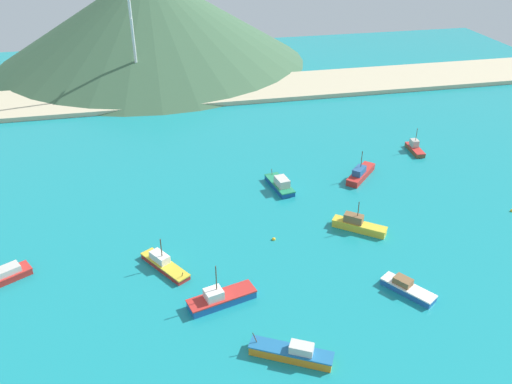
# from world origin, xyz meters

# --- Properties ---
(ground) EXTENTS (260.00, 280.00, 0.50)m
(ground) POSITION_xyz_m (0.00, 30.00, -0.25)
(ground) COLOR teal
(fishing_boat_0) EXTENTS (8.73, 8.92, 6.22)m
(fishing_boat_0) POSITION_xyz_m (33.86, 51.13, 0.98)
(fishing_boat_0) COLOR red
(fishing_boat_0) RESTS_ON ground
(fishing_boat_1) EXTENTS (9.47, 7.04, 4.40)m
(fishing_boat_1) POSITION_xyz_m (-32.13, 31.36, 0.80)
(fishing_boat_1) COLOR red
(fishing_boat_1) RESTS_ON ground
(fishing_boat_2) EXTENTS (7.41, 9.70, 5.38)m
(fishing_boat_2) POSITION_xyz_m (-7.74, 29.54, 0.77)
(fishing_boat_2) COLOR red
(fishing_boat_2) RESTS_ON ground
(fishing_boat_3) EXTENTS (10.59, 7.09, 2.89)m
(fishing_boat_3) POSITION_xyz_m (7.12, 7.51, 0.90)
(fishing_boat_3) COLOR orange
(fishing_boat_3) RESTS_ON ground
(fishing_boat_4) EXTENTS (8.82, 7.52, 5.66)m
(fishing_boat_4) POSITION_xyz_m (26.18, 33.17, 1.02)
(fishing_boat_4) COLOR gold
(fishing_boat_4) RESTS_ON ground
(fishing_boat_5) EXTENTS (6.57, 8.13, 2.11)m
(fishing_boat_5) POSITION_xyz_m (27.12, 16.10, 0.75)
(fishing_boat_5) COLOR #1E5BA8
(fishing_boat_5) RESTS_ON ground
(fishing_boat_6) EXTENTS (4.35, 9.26, 2.72)m
(fishing_boat_6) POSITION_xyz_m (16.53, 50.27, 0.96)
(fishing_boat_6) COLOR #14478C
(fishing_boat_6) RESTS_ON ground
(fishing_boat_7) EXTENTS (10.44, 5.47, 6.85)m
(fishing_boat_7) POSITION_xyz_m (-0.23, 19.60, 0.91)
(fishing_boat_7) COLOR #1E5BA8
(fishing_boat_7) RESTS_ON ground
(fishing_boat_8) EXTENTS (2.52, 7.03, 5.58)m
(fishing_boat_8) POSITION_xyz_m (50.76, 60.45, 0.85)
(fishing_boat_8) COLOR brown
(fishing_boat_8) RESTS_ON ground
(buoy_0) EXTENTS (0.64, 0.64, 0.64)m
(buoy_0) POSITION_xyz_m (11.03, 33.31, 0.11)
(buoy_0) COLOR gold
(buoy_0) RESTS_ON ground
(buoy_1) EXTENTS (0.67, 0.67, 0.67)m
(buoy_1) POSITION_xyz_m (56.54, 32.87, 0.12)
(buoy_1) COLOR gold
(buoy_1) RESTS_ON ground
(beach_strip) EXTENTS (247.00, 22.59, 1.20)m
(beach_strip) POSITION_xyz_m (0.00, 109.37, 0.60)
(beach_strip) COLOR #C6B793
(beach_strip) RESTS_ON ground
(hill_central) EXTENTS (104.04, 104.04, 30.26)m
(hill_central) POSITION_xyz_m (-4.06, 146.85, 15.13)
(hill_central) COLOR #3D6042
(hill_central) RESTS_ON ground
(radio_tower) EXTENTS (3.50, 2.80, 34.98)m
(radio_tower) POSITION_xyz_m (-9.71, 112.16, 17.84)
(radio_tower) COLOR silver
(radio_tower) RESTS_ON ground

